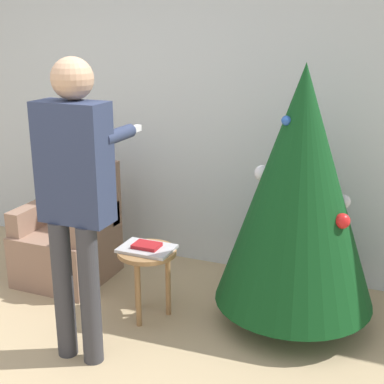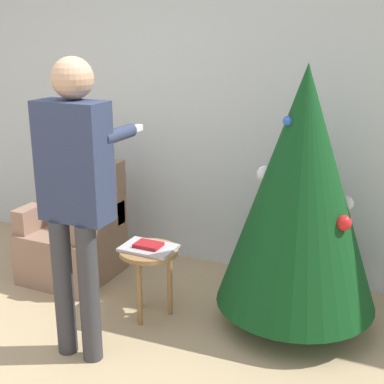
# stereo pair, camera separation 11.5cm
# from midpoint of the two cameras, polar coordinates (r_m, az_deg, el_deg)

# --- Properties ---
(wall_back) EXTENTS (8.00, 0.06, 2.70)m
(wall_back) POSITION_cam_midpoint_polar(r_m,az_deg,el_deg) (4.41, -0.50, 9.64)
(wall_back) COLOR silver
(wall_back) RESTS_ON ground_plane
(christmas_tree) EXTENTS (1.05, 1.05, 1.73)m
(christmas_tree) POSITION_cam_midpoint_polar(r_m,az_deg,el_deg) (3.44, 12.48, 0.25)
(christmas_tree) COLOR brown
(christmas_tree) RESTS_ON ground_plane
(armchair) EXTENTS (0.64, 0.66, 0.92)m
(armchair) POSITION_cam_midpoint_polar(r_m,az_deg,el_deg) (4.38, -11.64, -4.66)
(armchair) COLOR #93705B
(armchair) RESTS_ON ground_plane
(person_standing) EXTENTS (0.43, 0.57, 1.78)m
(person_standing) POSITION_cam_midpoint_polar(r_m,az_deg,el_deg) (3.09, -11.31, 0.78)
(person_standing) COLOR #38383D
(person_standing) RESTS_ON ground_plane
(side_stool) EXTENTS (0.40, 0.40, 0.50)m
(side_stool) POSITION_cam_midpoint_polar(r_m,az_deg,el_deg) (3.66, -3.72, -7.31)
(side_stool) COLOR #A37547
(side_stool) RESTS_ON ground_plane
(laptop) EXTENTS (0.36, 0.25, 0.02)m
(laptop) POSITION_cam_midpoint_polar(r_m,az_deg,el_deg) (3.62, -3.75, -5.97)
(laptop) COLOR silver
(laptop) RESTS_ON side_stool
(book) EXTENTS (0.18, 0.13, 0.02)m
(book) POSITION_cam_midpoint_polar(r_m,az_deg,el_deg) (3.61, -3.76, -5.65)
(book) COLOR #B21E23
(book) RESTS_ON laptop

